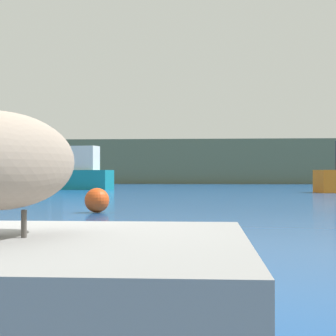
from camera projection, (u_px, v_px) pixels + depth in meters
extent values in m
cube|color=#5B664C|center=(193.00, 163.00, 72.60)|extent=(140.00, 16.56, 5.16)
cube|color=gray|center=(2.00, 313.00, 2.95)|extent=(2.57, 2.17, 0.78)
ellipsoid|color=gray|center=(2.00, 161.00, 2.96)|extent=(0.86, 1.26, 0.52)
cylinder|color=#4C4742|center=(24.00, 224.00, 2.97)|extent=(0.03, 0.03, 0.15)
cube|color=teal|center=(72.00, 180.00, 41.53)|extent=(6.26, 2.97, 1.42)
cube|color=silver|center=(81.00, 158.00, 41.32)|extent=(2.60, 1.75, 1.76)
cylinder|color=#B2B2B2|center=(50.00, 148.00, 42.06)|extent=(0.12, 0.12, 3.34)
cylinder|color=#3F382D|center=(36.00, 166.00, 42.36)|extent=(0.10, 0.10, 0.70)
sphere|color=#E54C19|center=(97.00, 200.00, 16.39)|extent=(0.72, 0.72, 0.72)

